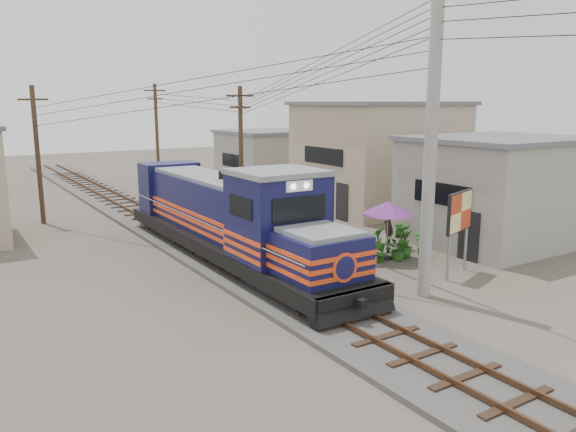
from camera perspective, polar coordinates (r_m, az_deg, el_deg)
ground at (r=17.11m, az=4.01°, el=-9.68°), size 120.00×120.00×0.00m
ballast at (r=25.45m, az=-9.46°, el=-2.51°), size 3.60×70.00×0.16m
track at (r=25.41m, az=-9.47°, el=-2.12°), size 1.15×70.00×0.12m
locomotive at (r=21.88m, az=-5.87°, el=-0.38°), size 2.86×15.55×3.85m
utility_pole_main at (r=17.95m, az=14.32°, el=7.40°), size 0.40×0.40×10.00m
wooden_pole_mid at (r=30.35m, az=-4.80°, el=6.75°), size 1.60×0.24×7.00m
wooden_pole_far at (r=43.30m, az=-13.18°, el=8.24°), size 1.60×0.24×7.50m
wooden_pole_left at (r=31.23m, az=-24.10°, el=5.93°), size 1.60×0.24×7.00m
power_lines at (r=23.31m, az=-8.91°, el=14.79°), size 9.65×19.00×3.30m
shophouse_front at (r=26.57m, az=20.46°, el=2.52°), size 7.35×6.30×4.70m
shophouse_mid at (r=33.31m, az=9.22°, el=6.08°), size 8.40×7.35×6.20m
shophouse_back at (r=40.60m, az=-1.87°, el=5.76°), size 6.30×6.30×4.20m
billboard at (r=20.85m, az=17.05°, el=0.17°), size 1.92×0.78×3.08m
market_umbrella at (r=22.42m, az=10.14°, el=0.78°), size 2.82×2.82×2.36m
vendor at (r=25.12m, az=10.18°, el=-0.87°), size 0.75×0.74×1.74m
plant_nursery at (r=23.08m, az=9.35°, el=-2.92°), size 3.52×3.16×1.13m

